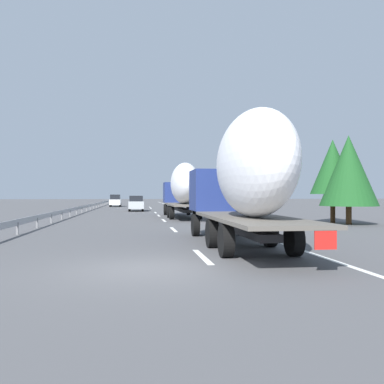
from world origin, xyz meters
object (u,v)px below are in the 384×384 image
Objects in this scene: truck_lead at (183,188)px; car_white_van at (115,201)px; car_silver_hatch at (136,203)px; road_sign at (195,193)px; truck_trailing at (244,176)px.

truck_lead is 34.39m from car_white_van.
truck_lead reaches higher than car_white_van.
car_white_van is at bearing 10.00° from car_silver_hatch.
road_sign is at bearing -91.92° from car_silver_hatch.
truck_trailing reaches higher than car_white_van.
car_silver_hatch is at bearing 14.59° from truck_lead.
truck_lead is 2.89× the size of car_silver_hatch.
truck_trailing is 2.69× the size of car_silver_hatch.
truck_lead is 19.99m from truck_trailing.
car_white_van is 1.55× the size of road_sign.
road_sign is (14.60, -3.10, -0.45)m from truck_lead.
truck_lead reaches higher than car_silver_hatch.
road_sign is at bearing -5.12° from truck_trailing.
car_white_van is at bearing 28.41° from road_sign.
car_silver_hatch is 1.52× the size of road_sign.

